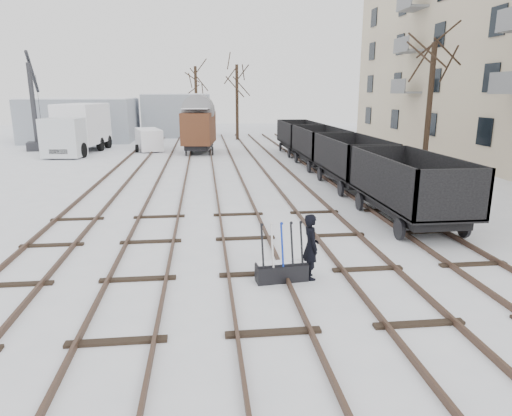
{
  "coord_description": "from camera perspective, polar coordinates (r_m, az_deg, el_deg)",
  "views": [
    {
      "loc": [
        -1.26,
        -10.98,
        4.6
      ],
      "look_at": [
        0.27,
        2.33,
        1.2
      ],
      "focal_mm": 32.0,
      "sensor_mm": 36.0,
      "label": 1
    }
  ],
  "objects": [
    {
      "name": "crane",
      "position": [
        41.66,
        -25.77,
        9.34
      ],
      "size": [
        1.82,
        4.63,
        7.78
      ],
      "rotation": [
        0.0,
        0.0,
        0.19
      ],
      "color": "#2A2A2F",
      "rests_on": "ground"
    },
    {
      "name": "freight_wagon_d",
      "position": [
        35.42,
        5.36,
        8.25
      ],
      "size": [
        2.4,
        6.01,
        2.45
      ],
      "color": "black",
      "rests_on": "ground"
    },
    {
      "name": "shed_left",
      "position": [
        48.49,
        -20.91,
        10.31
      ],
      "size": [
        10.0,
        8.0,
        4.1
      ],
      "color": "#939AA6",
      "rests_on": "ground"
    },
    {
      "name": "freight_wagon_b",
      "position": [
        23.15,
        11.85,
        4.84
      ],
      "size": [
        2.4,
        6.01,
        2.45
      ],
      "color": "black",
      "rests_on": "ground"
    },
    {
      "name": "tree_far_left",
      "position": [
        49.5,
        -7.47,
        12.99
      ],
      "size": [
        0.3,
        0.3,
        7.23
      ],
      "primitive_type": "cylinder",
      "color": "black",
      "rests_on": "ground"
    },
    {
      "name": "ground_frame",
      "position": [
        11.53,
        3.23,
        -7.77
      ],
      "size": [
        1.34,
        0.56,
        1.49
      ],
      "rotation": [
        0.0,
        0.0,
        0.11
      ],
      "color": "black",
      "rests_on": "ground"
    },
    {
      "name": "ground",
      "position": [
        11.97,
        -0.01,
        -8.37
      ],
      "size": [
        120.0,
        120.0,
        0.0
      ],
      "primitive_type": "plane",
      "color": "white",
      "rests_on": "ground"
    },
    {
      "name": "tree_far_right",
      "position": [
        46.24,
        -2.38,
        13.02
      ],
      "size": [
        0.3,
        0.3,
        7.24
      ],
      "primitive_type": "cylinder",
      "color": "black",
      "rests_on": "ground"
    },
    {
      "name": "panel_van",
      "position": [
        38.51,
        -13.26,
        8.37
      ],
      "size": [
        2.66,
        4.25,
        1.74
      ],
      "rotation": [
        0.0,
        0.0,
        0.26
      ],
      "color": "white",
      "rests_on": "ground"
    },
    {
      "name": "freight_wagon_c",
      "position": [
        29.23,
        7.94,
        6.91
      ],
      "size": [
        2.4,
        6.01,
        2.45
      ],
      "color": "black",
      "rests_on": "ground"
    },
    {
      "name": "tree_near",
      "position": [
        27.42,
        20.78,
        11.25
      ],
      "size": [
        0.3,
        0.3,
        7.2
      ],
      "primitive_type": "cylinder",
      "color": "black",
      "rests_on": "ground"
    },
    {
      "name": "tracks",
      "position": [
        25.09,
        -3.58,
        3.82
      ],
      "size": [
        13.9,
        52.0,
        0.16
      ],
      "color": "black",
      "rests_on": "ground"
    },
    {
      "name": "freight_wagon_a",
      "position": [
        17.31,
        18.42,
        1.28
      ],
      "size": [
        2.4,
        6.01,
        2.45
      ],
      "color": "black",
      "rests_on": "ground"
    },
    {
      "name": "shed_right",
      "position": [
        51.1,
        -9.82,
        11.41
      ],
      "size": [
        7.0,
        6.0,
        4.5
      ],
      "color": "#939AA6",
      "rests_on": "ground"
    },
    {
      "name": "lorry",
      "position": [
        38.4,
        -21.3,
        9.31
      ],
      "size": [
        3.36,
        8.48,
        3.75
      ],
      "rotation": [
        0.0,
        0.0,
        -0.11
      ],
      "color": "black",
      "rests_on": "ground"
    },
    {
      "name": "worker",
      "position": [
        11.57,
        6.86,
        -4.81
      ],
      "size": [
        0.46,
        0.65,
        1.69
      ],
      "primitive_type": "imported",
      "rotation": [
        0.0,
        0.0,
        1.66
      ],
      "color": "black",
      "rests_on": "ground"
    },
    {
      "name": "box_van_wagon",
      "position": [
        36.07,
        -7.16,
        10.03
      ],
      "size": [
        2.97,
        4.81,
        3.47
      ],
      "rotation": [
        0.0,
        0.0,
        -0.13
      ],
      "color": "black",
      "rests_on": "ground"
    }
  ]
}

